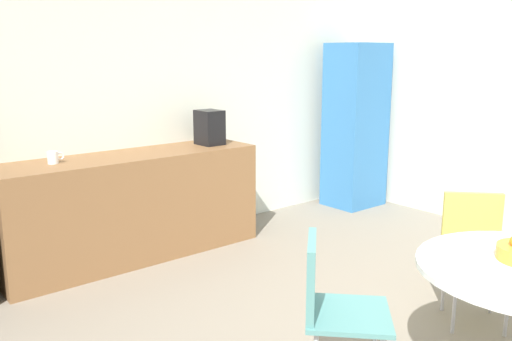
{
  "coord_description": "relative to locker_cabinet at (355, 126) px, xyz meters",
  "views": [
    {
      "loc": [
        -2.23,
        -1.47,
        1.72
      ],
      "look_at": [
        0.05,
        1.31,
        0.95
      ],
      "focal_mm": 38.0,
      "sensor_mm": 36.0,
      "label": 1
    }
  ],
  "objects": [
    {
      "name": "counter_block",
      "position": [
        -2.76,
        0.1,
        -0.47
      ],
      "size": [
        2.24,
        0.6,
        0.9
      ],
      "primitive_type": "cube",
      "color": "brown",
      "rests_on": "ground_plane"
    },
    {
      "name": "mug_green",
      "position": [
        -1.94,
        0.14,
        0.03
      ],
      "size": [
        0.13,
        0.08,
        0.09
      ],
      "color": "white",
      "rests_on": "counter_block"
    },
    {
      "name": "coffee_maker",
      "position": [
        -1.95,
        0.1,
        0.14
      ],
      "size": [
        0.2,
        0.24,
        0.32
      ],
      "primitive_type": "cube",
      "color": "black",
      "rests_on": "counter_block"
    },
    {
      "name": "mug_white",
      "position": [
        -3.39,
        0.12,
        0.03
      ],
      "size": [
        0.13,
        0.08,
        0.09
      ],
      "color": "white",
      "rests_on": "counter_block"
    },
    {
      "name": "chair_yellow",
      "position": [
        -1.54,
        -2.33,
        -0.4
      ],
      "size": [
        0.59,
        0.59,
        0.83
      ],
      "color": "silver",
      "rests_on": "ground_plane"
    },
    {
      "name": "chair_teal",
      "position": [
        -2.89,
        -2.3,
        -0.4
      ],
      "size": [
        0.59,
        0.59,
        0.83
      ],
      "color": "silver",
      "rests_on": "ground_plane"
    },
    {
      "name": "locker_cabinet",
      "position": [
        0.0,
        0.0,
        0.0
      ],
      "size": [
        0.6,
        0.5,
        1.85
      ],
      "primitive_type": "cube",
      "color": "#3372B2",
      "rests_on": "ground_plane"
    },
    {
      "name": "wall_back",
      "position": [
        -2.55,
        0.45,
        0.38
      ],
      "size": [
        6.0,
        0.1,
        2.6
      ],
      "primitive_type": "cube",
      "color": "silver",
      "rests_on": "ground_plane"
    }
  ]
}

